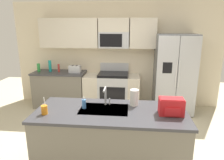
{
  "coord_description": "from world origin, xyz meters",
  "views": [
    {
      "loc": [
        0.41,
        -3.15,
        2.07
      ],
      "look_at": [
        0.04,
        0.6,
        1.05
      ],
      "focal_mm": 33.49,
      "sensor_mm": 36.0,
      "label": 1
    }
  ],
  "objects": [
    {
      "name": "island_counter",
      "position": [
        0.12,
        -0.48,
        0.45
      ],
      "size": [
        2.1,
        0.91,
        0.9
      ],
      "color": "slate",
      "rests_on": "ground"
    },
    {
      "name": "range_oven",
      "position": [
        -0.08,
        1.8,
        0.44
      ],
      "size": [
        1.36,
        0.61,
        1.1
      ],
      "color": "#B7BABF",
      "rests_on": "ground"
    },
    {
      "name": "backpack",
      "position": [
        0.93,
        -0.51,
        1.02
      ],
      "size": [
        0.32,
        0.22,
        0.23
      ],
      "color": "red",
      "rests_on": "island_counter"
    },
    {
      "name": "refrigerator",
      "position": [
        1.39,
        1.73,
        0.93
      ],
      "size": [
        0.9,
        0.76,
        1.85
      ],
      "color": "#4C4F54",
      "rests_on": "ground"
    },
    {
      "name": "drink_cup_orange",
      "position": [
        -0.74,
        -0.67,
        0.96
      ],
      "size": [
        0.08,
        0.08,
        0.24
      ],
      "color": "orange",
      "rests_on": "island_counter"
    },
    {
      "name": "pepper_mill",
      "position": [
        -1.42,
        1.8,
        1.0
      ],
      "size": [
        0.05,
        0.05,
        0.2
      ],
      "primitive_type": "cylinder",
      "color": "#B2332D",
      "rests_on": "back_counter"
    },
    {
      "name": "bottle_teal",
      "position": [
        -1.65,
        1.82,
        1.04
      ],
      "size": [
        0.07,
        0.07,
        0.28
      ],
      "primitive_type": "cylinder",
      "color": "teal",
      "rests_on": "back_counter"
    },
    {
      "name": "toaster",
      "position": [
        -0.99,
        1.75,
        0.99
      ],
      "size": [
        0.28,
        0.16,
        0.18
      ],
      "color": "#B7BABF",
      "rests_on": "back_counter"
    },
    {
      "name": "paper_towel_roll",
      "position": [
        0.45,
        -0.24,
        1.02
      ],
      "size": [
        0.12,
        0.12,
        0.24
      ],
      "primitive_type": "cylinder",
      "color": "white",
      "rests_on": "island_counter"
    },
    {
      "name": "ground_plane",
      "position": [
        0.0,
        0.0,
        0.0
      ],
      "size": [
        9.0,
        9.0,
        0.0
      ],
      "primitive_type": "plane",
      "color": "beige",
      "rests_on": "ground"
    },
    {
      "name": "kitchen_wall_unit",
      "position": [
        -0.14,
        2.08,
        1.47
      ],
      "size": [
        5.2,
        0.43,
        2.6
      ],
      "color": "beige",
      "rests_on": "ground"
    },
    {
      "name": "back_counter",
      "position": [
        -1.42,
        1.8,
        0.45
      ],
      "size": [
        1.3,
        0.63,
        0.9
      ],
      "color": "slate",
      "rests_on": "ground"
    },
    {
      "name": "soap_dispenser",
      "position": [
        -0.26,
        -0.43,
        0.97
      ],
      "size": [
        0.06,
        0.06,
        0.17
      ],
      "color": "#4C8CD8",
      "rests_on": "island_counter"
    },
    {
      "name": "bottle_green",
      "position": [
        -1.93,
        1.77,
        1.0
      ],
      "size": [
        0.07,
        0.07,
        0.21
      ],
      "primitive_type": "cylinder",
      "color": "green",
      "rests_on": "back_counter"
    },
    {
      "name": "sink_faucet",
      "position": [
        0.03,
        -0.28,
        1.07
      ],
      "size": [
        0.08,
        0.21,
        0.28
      ],
      "color": "#B7BABF",
      "rests_on": "island_counter"
    }
  ]
}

